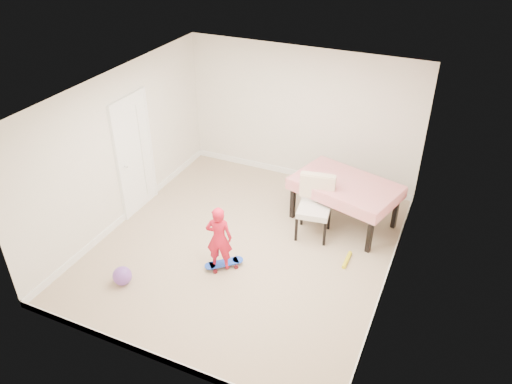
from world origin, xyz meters
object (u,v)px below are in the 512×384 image
at_px(child, 219,240).
at_px(dining_chair, 314,208).
at_px(dining_table, 344,203).
at_px(skateboard, 224,265).
at_px(balloon, 122,276).

bearing_deg(child, dining_chair, -142.60).
bearing_deg(dining_table, dining_chair, -106.33).
bearing_deg(dining_chair, skateboard, -133.76).
height_order(dining_table, dining_chair, dining_chair).
bearing_deg(dining_chair, dining_table, 49.40).
height_order(dining_chair, skateboard, dining_chair).
xyz_separation_m(child, balloon, (-1.14, -0.88, -0.39)).
bearing_deg(balloon, child, 37.66).
relative_size(dining_chair, balloon, 3.71).
height_order(skateboard, child, child).
xyz_separation_m(dining_table, child, (-1.35, -1.94, 0.14)).
distance_m(dining_table, skateboard, 2.34).
bearing_deg(balloon, dining_table, 48.53).
height_order(dining_table, balloon, dining_table).
xyz_separation_m(skateboard, child, (-0.04, -0.04, 0.49)).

